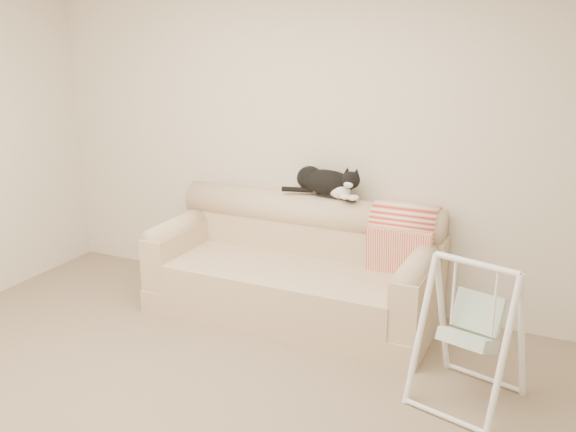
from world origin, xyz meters
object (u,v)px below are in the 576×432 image
at_px(remote_a, 328,195).
at_px(baby_swing, 471,332).
at_px(sofa, 296,270).
at_px(tuxedo_cat, 326,182).
at_px(remote_b, 346,199).

xyz_separation_m(remote_a, baby_swing, (1.29, -0.93, -0.46)).
bearing_deg(sofa, remote_a, 57.48).
relative_size(tuxedo_cat, baby_swing, 0.72).
bearing_deg(remote_a, sofa, -122.52).
height_order(remote_a, tuxedo_cat, tuxedo_cat).
relative_size(remote_a, baby_swing, 0.21).
height_order(sofa, remote_b, remote_b).
bearing_deg(tuxedo_cat, sofa, -119.99).
height_order(remote_a, baby_swing, remote_a).
height_order(remote_b, tuxedo_cat, tuxedo_cat).
xyz_separation_m(remote_b, tuxedo_cat, (-0.17, 0.02, 0.11)).
relative_size(sofa, remote_a, 11.85).
distance_m(sofa, remote_b, 0.68).
bearing_deg(baby_swing, sofa, 154.81).
bearing_deg(remote_a, remote_b, -5.95).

